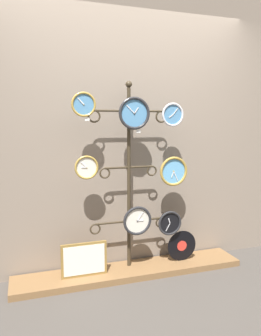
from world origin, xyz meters
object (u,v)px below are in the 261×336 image
(clock_top_center, at_px, (134,113))
(picture_frame, at_px, (84,260))
(clock_top_left, at_px, (84,104))
(vinyl_record, at_px, (182,246))
(clock_middle_left, at_px, (86,167))
(clock_top_right, at_px, (173,115))
(clock_bottom_right, at_px, (170,223))
(display_stand, at_px, (129,208))
(clock_middle_right, at_px, (173,171))
(clock_bottom_center, at_px, (137,221))

(clock_top_center, distance_m, picture_frame, 1.39)
(clock_top_left, relative_size, vinyl_record, 0.68)
(clock_middle_left, bearing_deg, picture_frame, -163.52)
(clock_top_center, bearing_deg, picture_frame, -179.93)
(clock_top_right, xyz_separation_m, vinyl_record, (0.15, 0.04, -1.30))
(clock_middle_left, bearing_deg, clock_bottom_right, -0.61)
(clock_top_left, xyz_separation_m, clock_top_right, (0.83, 0.02, -0.08))
(clock_middle_left, relative_size, picture_frame, 0.51)
(clock_top_right, height_order, picture_frame, clock_top_right)
(display_stand, distance_m, clock_top_center, 0.89)
(clock_middle_right, bearing_deg, display_stand, 169.43)
(picture_frame, bearing_deg, clock_top_left, -46.66)
(clock_middle_right, xyz_separation_m, clock_bottom_center, (-0.38, -0.04, -0.44))
(display_stand, xyz_separation_m, clock_top_center, (0.02, -0.09, 0.88))
(vinyl_record, xyz_separation_m, picture_frame, (-0.99, -0.04, 0.00))
(clock_bottom_center, bearing_deg, clock_top_left, 179.13)
(clock_top_center, xyz_separation_m, clock_middle_left, (-0.44, 0.01, -0.47))
(display_stand, xyz_separation_m, clock_bottom_center, (0.04, -0.12, -0.10))
(clock_top_right, relative_size, clock_middle_right, 0.77)
(display_stand, distance_m, clock_middle_right, 0.55)
(clock_top_left, relative_size, clock_bottom_right, 0.87)
(clock_middle_right, relative_size, picture_frame, 0.69)
(clock_top_right, xyz_separation_m, clock_bottom_center, (-0.35, -0.02, -0.97))
(display_stand, distance_m, vinyl_record, 0.69)
(clock_middle_right, relative_size, clock_bottom_right, 1.17)
(display_stand, distance_m, clock_bottom_right, 0.43)
(clock_top_right, distance_m, vinyl_record, 1.31)
(display_stand, xyz_separation_m, clock_middle_right, (0.42, -0.08, 0.34))
(clock_bottom_right, xyz_separation_m, vinyl_record, (0.15, 0.03, -0.26))
(clock_bottom_right, distance_m, vinyl_record, 0.30)
(clock_top_right, bearing_deg, clock_middle_right, 27.27)
(clock_top_center, relative_size, clock_middle_right, 1.03)
(clock_middle_left, xyz_separation_m, clock_middle_right, (0.84, -0.00, -0.07))
(clock_top_right, bearing_deg, clock_top_center, 179.52)
(display_stand, relative_size, clock_bottom_center, 6.59)
(clock_top_center, height_order, picture_frame, clock_top_center)
(clock_top_center, bearing_deg, clock_top_right, -0.48)
(clock_top_left, relative_size, clock_middle_right, 0.74)
(clock_middle_right, bearing_deg, clock_bottom_center, -174.45)
(picture_frame, bearing_deg, clock_top_right, -0.18)
(clock_top_center, bearing_deg, clock_middle_left, 178.59)
(display_stand, height_order, vinyl_record, display_stand)
(clock_top_right, bearing_deg, clock_top_left, -178.90)
(clock_top_right, distance_m, clock_middle_left, 0.93)
(clock_top_left, xyz_separation_m, vinyl_record, (0.98, 0.05, -1.38))
(clock_top_right, relative_size, picture_frame, 0.53)
(clock_middle_right, bearing_deg, clock_top_center, -178.53)
(clock_top_left, distance_m, clock_bottom_center, 1.15)
(clock_bottom_center, xyz_separation_m, clock_bottom_right, (0.34, 0.03, -0.06))
(clock_top_center, height_order, clock_bottom_center, clock_top_center)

